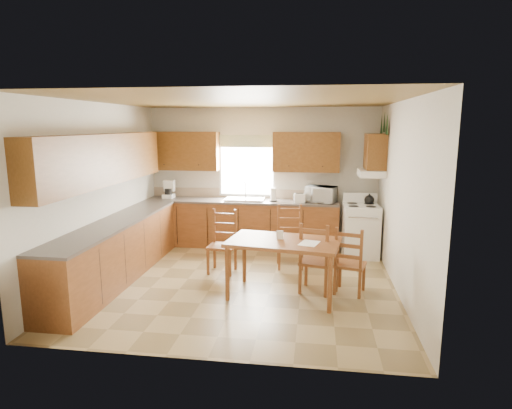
# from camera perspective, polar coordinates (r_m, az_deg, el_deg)

# --- Properties ---
(floor) EXTENTS (4.50, 4.50, 0.00)m
(floor) POSITION_cam_1_polar(r_m,az_deg,el_deg) (6.65, -1.67, -10.23)
(floor) COLOR #927B4F
(floor) RESTS_ON ground
(ceiling) EXTENTS (4.50, 4.50, 0.00)m
(ceiling) POSITION_cam_1_polar(r_m,az_deg,el_deg) (6.23, -1.80, 13.69)
(ceiling) COLOR brown
(ceiling) RESTS_ON floor
(wall_left) EXTENTS (4.50, 4.50, 0.00)m
(wall_left) POSITION_cam_1_polar(r_m,az_deg,el_deg) (7.03, -20.12, 1.66)
(wall_left) COLOR beige
(wall_left) RESTS_ON floor
(wall_right) EXTENTS (4.50, 4.50, 0.00)m
(wall_right) POSITION_cam_1_polar(r_m,az_deg,el_deg) (6.32, 18.80, 0.81)
(wall_right) COLOR beige
(wall_right) RESTS_ON floor
(wall_back) EXTENTS (4.50, 4.50, 0.00)m
(wall_back) POSITION_cam_1_polar(r_m,az_deg,el_deg) (8.50, 0.83, 3.73)
(wall_back) COLOR beige
(wall_back) RESTS_ON floor
(wall_front) EXTENTS (4.50, 4.50, 0.00)m
(wall_front) POSITION_cam_1_polar(r_m,az_deg,el_deg) (4.14, -6.99, -3.62)
(wall_front) COLOR beige
(wall_front) RESTS_ON floor
(lower_cab_back) EXTENTS (3.75, 0.60, 0.88)m
(lower_cab_back) POSITION_cam_1_polar(r_m,az_deg,el_deg) (8.42, -1.98, -2.63)
(lower_cab_back) COLOR brown
(lower_cab_back) RESTS_ON floor
(lower_cab_left) EXTENTS (0.60, 3.60, 0.88)m
(lower_cab_left) POSITION_cam_1_polar(r_m,az_deg,el_deg) (6.96, -18.03, -5.99)
(lower_cab_left) COLOR brown
(lower_cab_left) RESTS_ON floor
(counter_back) EXTENTS (3.75, 0.63, 0.04)m
(counter_back) POSITION_cam_1_polar(r_m,az_deg,el_deg) (8.33, -2.00, 0.46)
(counter_back) COLOR #4E4541
(counter_back) RESTS_ON lower_cab_back
(counter_left) EXTENTS (0.63, 3.60, 0.04)m
(counter_left) POSITION_cam_1_polar(r_m,az_deg,el_deg) (6.85, -18.25, -2.29)
(counter_left) COLOR #4E4541
(counter_left) RESTS_ON lower_cab_left
(backsplash) EXTENTS (3.75, 0.01, 0.18)m
(backsplash) POSITION_cam_1_polar(r_m,az_deg,el_deg) (8.59, -1.67, 1.51)
(backsplash) COLOR gray
(backsplash) RESTS_ON counter_back
(upper_cab_back_left) EXTENTS (1.41, 0.33, 0.75)m
(upper_cab_back_left) POSITION_cam_1_polar(r_m,az_deg,el_deg) (8.63, -9.63, 7.05)
(upper_cab_back_left) COLOR brown
(upper_cab_back_left) RESTS_ON wall_back
(upper_cab_back_right) EXTENTS (1.25, 0.33, 0.75)m
(upper_cab_back_right) POSITION_cam_1_polar(r_m,az_deg,el_deg) (8.23, 6.71, 6.97)
(upper_cab_back_right) COLOR brown
(upper_cab_back_right) RESTS_ON wall_back
(upper_cab_left) EXTENTS (0.33, 3.60, 0.75)m
(upper_cab_left) POSITION_cam_1_polar(r_m,az_deg,el_deg) (6.77, -19.75, 5.67)
(upper_cab_left) COLOR brown
(upper_cab_left) RESTS_ON wall_left
(upper_cab_stove) EXTENTS (0.33, 0.62, 0.62)m
(upper_cab_stove) POSITION_cam_1_polar(r_m,az_deg,el_deg) (7.86, 15.61, 6.82)
(upper_cab_stove) COLOR brown
(upper_cab_stove) RESTS_ON wall_right
(range_hood) EXTENTS (0.44, 0.62, 0.12)m
(range_hood) POSITION_cam_1_polar(r_m,az_deg,el_deg) (7.88, 15.11, 4.08)
(range_hood) COLOR white
(range_hood) RESTS_ON wall_right
(window_frame) EXTENTS (1.13, 0.02, 1.18)m
(window_frame) POSITION_cam_1_polar(r_m,az_deg,el_deg) (8.49, -1.21, 5.08)
(window_frame) COLOR white
(window_frame) RESTS_ON wall_back
(window_pane) EXTENTS (1.05, 0.01, 1.10)m
(window_pane) POSITION_cam_1_polar(r_m,az_deg,el_deg) (8.49, -1.22, 5.08)
(window_pane) COLOR white
(window_pane) RESTS_ON wall_back
(window_valance) EXTENTS (1.19, 0.01, 0.24)m
(window_valance) POSITION_cam_1_polar(r_m,az_deg,el_deg) (8.43, -1.26, 8.45)
(window_valance) COLOR #5B7744
(window_valance) RESTS_ON wall_back
(sink_basin) EXTENTS (0.75, 0.45, 0.04)m
(sink_basin) POSITION_cam_1_polar(r_m,az_deg,el_deg) (8.31, -1.49, 0.72)
(sink_basin) COLOR silver
(sink_basin) RESTS_ON counter_back
(pine_decal_a) EXTENTS (0.22, 0.22, 0.36)m
(pine_decal_a) POSITION_cam_1_polar(r_m,az_deg,el_deg) (7.55, 17.10, 10.26)
(pine_decal_a) COLOR black
(pine_decal_a) RESTS_ON wall_right
(pine_decal_b) EXTENTS (0.22, 0.22, 0.36)m
(pine_decal_b) POSITION_cam_1_polar(r_m,az_deg,el_deg) (7.86, 16.75, 10.56)
(pine_decal_b) COLOR black
(pine_decal_b) RESTS_ON wall_right
(pine_decal_c) EXTENTS (0.22, 0.22, 0.36)m
(pine_decal_c) POSITION_cam_1_polar(r_m,az_deg,el_deg) (8.18, 16.40, 10.28)
(pine_decal_c) COLOR black
(pine_decal_c) RESTS_ON wall_right
(stove) EXTENTS (0.65, 0.67, 0.93)m
(stove) POSITION_cam_1_polar(r_m,az_deg,el_deg) (7.99, 13.73, -3.47)
(stove) COLOR white
(stove) RESTS_ON floor
(coffeemaker) EXTENTS (0.28, 0.31, 0.37)m
(coffeemaker) POSITION_cam_1_polar(r_m,az_deg,el_deg) (8.72, -11.59, 2.05)
(coffeemaker) COLOR white
(coffeemaker) RESTS_ON counter_back
(paper_towel) EXTENTS (0.11, 0.11, 0.25)m
(paper_towel) POSITION_cam_1_polar(r_m,az_deg,el_deg) (8.19, 2.31, 1.32)
(paper_towel) COLOR white
(paper_towel) RESTS_ON counter_back
(toaster) EXTENTS (0.22, 0.15, 0.17)m
(toaster) POSITION_cam_1_polar(r_m,az_deg,el_deg) (8.10, 5.83, 0.86)
(toaster) COLOR white
(toaster) RESTS_ON counter_back
(microwave) EXTENTS (0.59, 0.50, 0.30)m
(microwave) POSITION_cam_1_polar(r_m,az_deg,el_deg) (8.18, 8.67, 1.37)
(microwave) COLOR white
(microwave) RESTS_ON counter_back
(dining_table) EXTENTS (1.61, 1.08, 0.80)m
(dining_table) POSITION_cam_1_polar(r_m,az_deg,el_deg) (6.00, 3.66, -8.48)
(dining_table) COLOR brown
(dining_table) RESTS_ON floor
(chair_near_left) EXTENTS (0.51, 0.49, 1.02)m
(chair_near_left) POSITION_cam_1_polar(r_m,az_deg,el_deg) (6.18, 8.02, -6.98)
(chair_near_left) COLOR brown
(chair_near_left) RESTS_ON floor
(chair_near_right) EXTENTS (0.49, 0.48, 0.96)m
(chair_near_right) POSITION_cam_1_polar(r_m,az_deg,el_deg) (6.22, 12.46, -7.25)
(chair_near_right) COLOR brown
(chair_near_right) RESTS_ON floor
(chair_far_left) EXTENTS (0.45, 0.43, 1.00)m
(chair_far_left) POSITION_cam_1_polar(r_m,az_deg,el_deg) (6.93, -4.58, -5.05)
(chair_far_left) COLOR brown
(chair_far_left) RESTS_ON floor
(chair_far_right) EXTENTS (0.48, 0.47, 1.03)m
(chair_far_right) POSITION_cam_1_polar(r_m,az_deg,el_deg) (7.18, 4.57, -4.37)
(chair_far_right) COLOR brown
(chair_far_right) RESTS_ON floor
(table_paper) EXTENTS (0.31, 0.36, 0.00)m
(table_paper) POSITION_cam_1_polar(r_m,az_deg,el_deg) (5.77, 7.11, -5.14)
(table_paper) COLOR white
(table_paper) RESTS_ON dining_table
(table_card) EXTENTS (0.09, 0.04, 0.12)m
(table_card) POSITION_cam_1_polar(r_m,az_deg,el_deg) (5.92, 3.20, -4.07)
(table_card) COLOR white
(table_card) RESTS_ON dining_table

